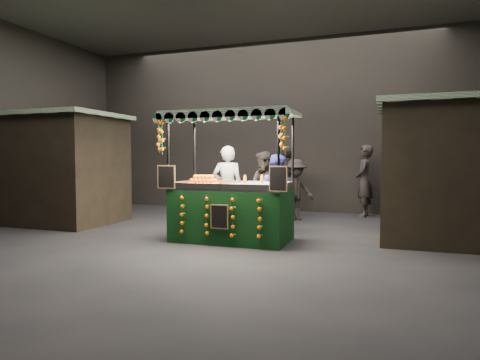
% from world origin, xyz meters
% --- Properties ---
extents(ground, '(12.00, 12.00, 0.00)m').
position_xyz_m(ground, '(0.00, 0.00, 0.00)').
color(ground, black).
rests_on(ground, ground).
extents(market_hall, '(12.10, 10.10, 5.05)m').
position_xyz_m(market_hall, '(0.00, 0.00, 3.38)').
color(market_hall, black).
rests_on(market_hall, ground).
extents(neighbour_stall_left, '(3.00, 2.20, 2.60)m').
position_xyz_m(neighbour_stall_left, '(-4.40, 1.00, 1.31)').
color(neighbour_stall_left, black).
rests_on(neighbour_stall_left, ground).
extents(neighbour_stall_right, '(3.00, 2.20, 2.60)m').
position_xyz_m(neighbour_stall_right, '(4.40, 1.50, 1.31)').
color(neighbour_stall_right, black).
rests_on(neighbour_stall_right, ground).
extents(juice_stall, '(2.48, 1.46, 2.40)m').
position_xyz_m(juice_stall, '(0.37, 0.26, 0.74)').
color(juice_stall, black).
rests_on(juice_stall, ground).
extents(vendor_grey, '(0.75, 0.58, 1.82)m').
position_xyz_m(vendor_grey, '(-0.17, 1.43, 0.91)').
color(vendor_grey, gray).
rests_on(vendor_grey, ground).
extents(vendor_blue, '(0.92, 0.79, 1.63)m').
position_xyz_m(vendor_blue, '(0.91, 1.43, 0.82)').
color(vendor_blue, navy).
rests_on(vendor_blue, ground).
extents(shopper_0, '(0.61, 0.45, 1.54)m').
position_xyz_m(shopper_0, '(-4.16, 2.57, 0.77)').
color(shopper_0, black).
rests_on(shopper_0, ground).
extents(shopper_1, '(1.04, 0.97, 1.70)m').
position_xyz_m(shopper_1, '(0.56, 1.80, 0.85)').
color(shopper_1, black).
rests_on(shopper_1, ground).
extents(shopper_2, '(1.12, 1.02, 1.83)m').
position_xyz_m(shopper_2, '(0.55, 3.99, 0.91)').
color(shopper_2, black).
rests_on(shopper_2, ground).
extents(shopper_3, '(1.11, 1.09, 1.53)m').
position_xyz_m(shopper_3, '(0.96, 3.22, 0.76)').
color(shopper_3, black).
rests_on(shopper_3, ground).
extents(shopper_4, '(0.99, 0.79, 1.76)m').
position_xyz_m(shopper_4, '(-4.50, 3.35, 0.88)').
color(shopper_4, black).
rests_on(shopper_4, ground).
extents(shopper_5, '(0.69, 1.51, 1.57)m').
position_xyz_m(shopper_5, '(4.16, 3.98, 0.78)').
color(shopper_5, black).
rests_on(shopper_5, ground).
extents(shopper_6, '(0.47, 0.71, 1.90)m').
position_xyz_m(shopper_6, '(2.53, 4.47, 0.95)').
color(shopper_6, '#2C2523').
rests_on(shopper_6, ground).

